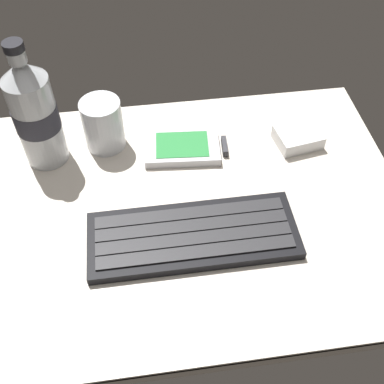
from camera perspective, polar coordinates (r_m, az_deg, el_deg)
name	(u,v)px	position (r cm, az deg, el deg)	size (l,w,h in cm)	color
ground_plane	(192,210)	(70.85, 0.03, -2.23)	(64.00, 48.00, 2.80)	beige
keyboard	(193,235)	(65.96, 0.13, -5.21)	(29.04, 11.11, 1.70)	black
handheld_device	(186,147)	(77.42, -0.70, 5.38)	(13.24, 8.59, 1.50)	silver
juice_cup	(103,126)	(77.71, -10.59, 7.79)	(6.40, 6.40, 8.50)	silver
water_bottle	(35,113)	(74.54, -18.33, 8.96)	(6.73, 6.73, 20.80)	silver
charger_block	(298,138)	(80.29, 12.60, 6.38)	(7.00, 5.60, 2.40)	white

